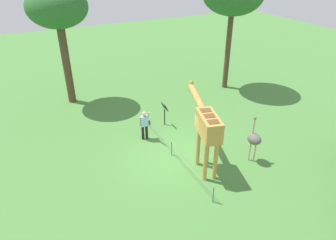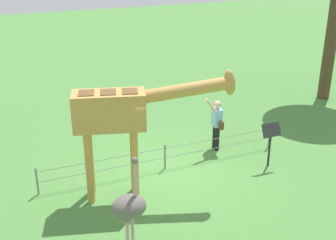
{
  "view_description": "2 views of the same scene",
  "coord_description": "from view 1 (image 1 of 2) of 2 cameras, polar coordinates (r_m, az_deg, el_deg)",
  "views": [
    {
      "loc": [
        -10.72,
        5.72,
        8.64
      ],
      "look_at": [
        0.27,
        0.19,
        1.81
      ],
      "focal_mm": 32.94,
      "sensor_mm": 36.0,
      "label": 1
    },
    {
      "loc": [
        -4.13,
        -9.98,
        6.08
      ],
      "look_at": [
        -0.17,
        -0.51,
        1.77
      ],
      "focal_mm": 46.69,
      "sensor_mm": 36.0,
      "label": 2
    }
  ],
  "objects": [
    {
      "name": "info_sign",
      "position": [
        16.89,
        -0.64,
        1.95
      ],
      "size": [
        0.56,
        0.21,
        1.32
      ],
      "color": "black",
      "rests_on": "ground_plane"
    },
    {
      "name": "ground_plane",
      "position": [
        14.91,
        1.12,
        -6.37
      ],
      "size": [
        60.0,
        60.0,
        0.0
      ],
      "primitive_type": "plane",
      "color": "#4C843D"
    },
    {
      "name": "visitor",
      "position": [
        15.66,
        -4.34,
        -0.66
      ],
      "size": [
        0.61,
        0.59,
        1.75
      ],
      "color": "black",
      "rests_on": "ground_plane"
    },
    {
      "name": "wire_fence",
      "position": [
        14.63,
        0.67,
        -5.21
      ],
      "size": [
        7.05,
        0.05,
        0.75
      ],
      "color": "slate",
      "rests_on": "ground_plane"
    },
    {
      "name": "ostrich",
      "position": [
        14.39,
        15.66,
        -3.42
      ],
      "size": [
        0.7,
        0.56,
        2.25
      ],
      "color": "#CC9E93",
      "rests_on": "ground_plane"
    },
    {
      "name": "giraffe",
      "position": [
        13.04,
        7.04,
        -0.8
      ],
      "size": [
        3.88,
        1.5,
        3.23
      ],
      "color": "#C69347",
      "rests_on": "ground_plane"
    },
    {
      "name": "tree_northeast",
      "position": [
        19.35,
        -19.79,
        18.78
      ],
      "size": [
        3.43,
        3.43,
        7.04
      ],
      "color": "brown",
      "rests_on": "ground_plane"
    }
  ]
}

